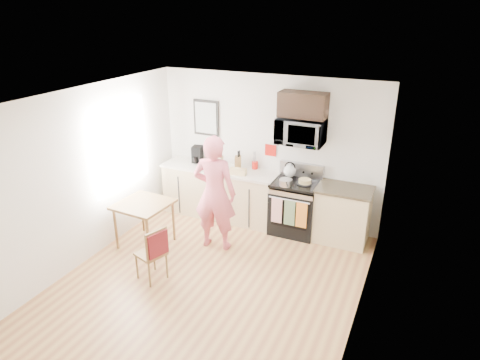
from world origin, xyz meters
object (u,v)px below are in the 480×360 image
at_px(microwave, 301,131).
at_px(dining_table, 144,208).
at_px(chair, 155,248).
at_px(cake, 305,182).
at_px(person, 215,193).
at_px(range, 295,208).

distance_m(microwave, dining_table, 2.79).
xyz_separation_m(chair, cake, (1.46, 2.17, 0.42)).
xyz_separation_m(person, cake, (1.16, 0.96, 0.03)).
bearing_deg(cake, chair, -124.03).
xyz_separation_m(microwave, person, (-1.01, -1.10, -0.83)).
height_order(microwave, cake, microwave).
bearing_deg(microwave, range, -89.94).
distance_m(person, chair, 1.31).
relative_size(person, chair, 2.23).
bearing_deg(cake, microwave, 137.38).
relative_size(microwave, chair, 0.91).
bearing_deg(person, chair, 68.17).
height_order(microwave, dining_table, microwave).
relative_size(range, cake, 4.70).
relative_size(dining_table, chair, 0.94).
distance_m(range, cake, 0.55).
bearing_deg(dining_table, microwave, 36.18).
height_order(chair, cake, cake).
xyz_separation_m(dining_table, chair, (0.76, -0.79, -0.11)).
bearing_deg(microwave, dining_table, -143.82).
height_order(microwave, person, microwave).
distance_m(range, person, 1.50).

